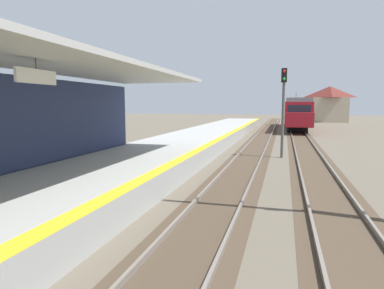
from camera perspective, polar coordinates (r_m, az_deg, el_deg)
The scene contains 6 objects.
station_platform at distance 16.00m, azimuth -8.07°, elevation -2.89°, with size 5.00×80.00×0.91m.
track_pair_nearest_platform at distance 18.81m, azimuth 9.36°, elevation -2.71°, with size 2.34×120.00×0.16m.
track_pair_middle at distance 18.78m, azimuth 19.75°, elevation -3.04°, with size 2.34×120.00×0.16m.
approaching_train at distance 45.50m, azimuth 17.32°, elevation 5.29°, with size 2.93×19.60×4.76m.
rail_signal_post at distance 20.33m, azimuth 15.25°, elevation 6.75°, with size 0.32×0.34×5.20m.
distant_trackside_house at distance 65.67m, azimuth 22.29°, elevation 6.47°, with size 6.60×5.28×6.40m.
Camera 1 is at (3.80, 1.54, 3.12)m, focal length 31.40 mm.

